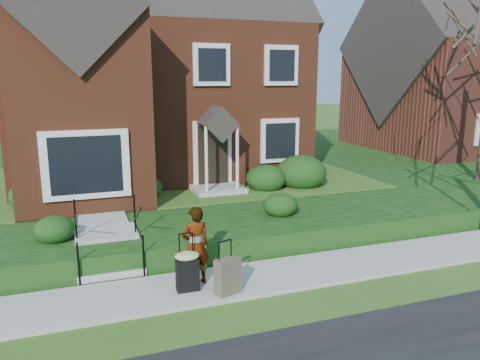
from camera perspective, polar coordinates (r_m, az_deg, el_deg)
name	(u,v)px	position (r m, az deg, el deg)	size (l,w,h in m)	color
ground	(240,283)	(10.03, -0.04, -12.40)	(120.00, 120.00, 0.00)	#2D5119
sidewalk	(240,281)	(10.01, -0.04, -12.19)	(60.00, 1.60, 0.08)	#9E9B93
terrace	(242,166)	(21.08, 0.18, 1.69)	(44.00, 20.00, 0.60)	black
walkway	(99,205)	(14.04, -16.79, -2.91)	(1.20, 6.00, 0.06)	#9E9B93
main_house	(147,49)	(18.43, -11.21, 15.44)	(10.40, 10.20, 9.40)	brown
neighbour_house	(460,57)	(27.35, 25.20, 13.42)	(9.40, 8.00, 9.20)	brown
front_steps	(108,246)	(11.07, -15.78, -7.78)	(1.40, 2.02, 1.50)	#9E9B93
foundation_shrubs	(215,181)	(14.45, -3.01, -0.08)	(9.81, 4.24, 1.19)	#133610
woman	(195,246)	(9.54, -5.48, -7.97)	(0.59, 0.39, 1.63)	#999999
suitcase_black	(187,269)	(9.39, -6.44, -10.69)	(0.49, 0.41, 1.17)	black
suitcase_olive	(228,276)	(9.26, -1.51, -11.62)	(0.55, 0.42, 1.06)	brown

